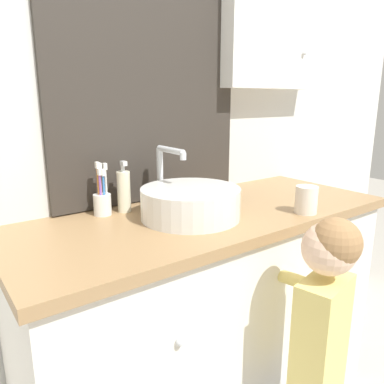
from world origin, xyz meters
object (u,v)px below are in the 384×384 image
Objects in this scene: toothbrush_holder at (102,201)px; soap_dispenser at (124,191)px; sink_basin at (190,202)px; child_figure at (320,339)px; drinking_cup at (306,200)px.

toothbrush_holder reaches higher than soap_dispenser.
sink_basin is 0.58m from child_figure.
sink_basin is 0.30m from toothbrush_holder.
sink_basin reaches higher than child_figure.
soap_dispenser is 0.20× the size of child_figure.
soap_dispenser is at bearing 142.00° from drinking_cup.
soap_dispenser is at bearing 116.81° from child_figure.
toothbrush_holder is at bearing 173.76° from soap_dispenser.
child_figure is at bearing -58.06° from toothbrush_holder.
soap_dispenser is at bearing -6.24° from toothbrush_holder.
sink_basin reaches higher than soap_dispenser.
toothbrush_holder reaches higher than child_figure.
toothbrush_holder is 1.01× the size of soap_dispenser.
child_figure is at bearing -130.49° from drinking_cup.
toothbrush_holder is at bearing 138.23° from sink_basin.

